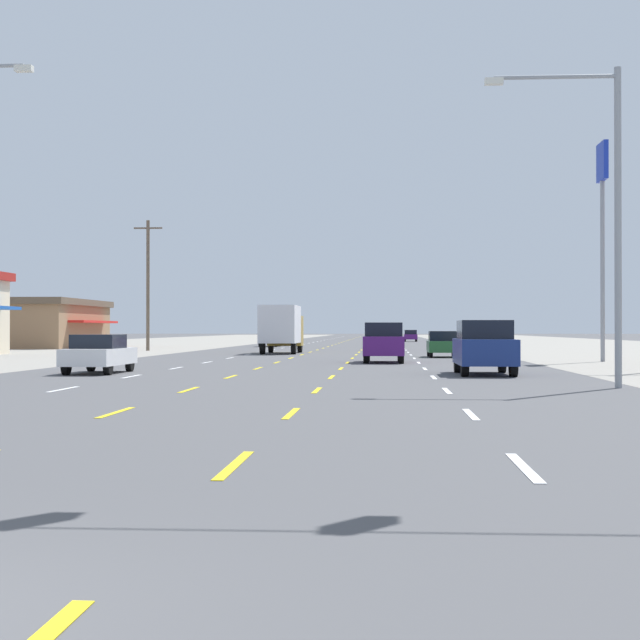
{
  "coord_description": "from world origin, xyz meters",
  "views": [
    {
      "loc": [
        3.58,
        -5.26,
        1.67
      ],
      "look_at": [
        -0.86,
        64.01,
        2.28
      ],
      "focal_mm": 56.75,
      "sensor_mm": 36.0,
      "label": 1
    }
  ],
  "objects_px": {
    "suv_far_right_nearest": "(484,346)",
    "pole_sign_right_row_1": "(602,199)",
    "hatchback_far_right_distant_b": "(411,336)",
    "hatchback_far_right_midfar": "(442,344)",
    "sedan_inner_right_distant_a": "(386,338)",
    "streetlight_right_row_0": "(604,202)",
    "sedan_inner_right_farther": "(387,341)",
    "box_truck_inner_left_far": "(281,326)",
    "sedan_far_left_near": "(99,353)",
    "suv_inner_right_mid": "(384,342)",
    "sedan_far_left_farthest": "(270,339)"
  },
  "relations": [
    {
      "from": "suv_far_right_nearest",
      "to": "pole_sign_right_row_1",
      "type": "height_order",
      "value": "pole_sign_right_row_1"
    },
    {
      "from": "hatchback_far_right_distant_b",
      "to": "hatchback_far_right_midfar",
      "type": "bearing_deg",
      "value": -90.0
    },
    {
      "from": "hatchback_far_right_midfar",
      "to": "sedan_inner_right_distant_a",
      "type": "xyz_separation_m",
      "value": [
        -3.3,
        42.82,
        -0.03
      ]
    },
    {
      "from": "streetlight_right_row_0",
      "to": "sedan_inner_right_farther",
      "type": "bearing_deg",
      "value": 96.97
    },
    {
      "from": "box_truck_inner_left_far",
      "to": "streetlight_right_row_0",
      "type": "height_order",
      "value": "streetlight_right_row_0"
    },
    {
      "from": "sedan_inner_right_farther",
      "to": "sedan_inner_right_distant_a",
      "type": "xyz_separation_m",
      "value": [
        -0.04,
        24.51,
        0.0
      ]
    },
    {
      "from": "box_truck_inner_left_far",
      "to": "hatchback_far_right_distant_b",
      "type": "relative_size",
      "value": 1.85
    },
    {
      "from": "sedan_far_left_near",
      "to": "suv_inner_right_mid",
      "type": "height_order",
      "value": "suv_inner_right_mid"
    },
    {
      "from": "sedan_inner_right_distant_a",
      "to": "sedan_far_left_farthest",
      "type": "bearing_deg",
      "value": -144.04
    },
    {
      "from": "suv_inner_right_mid",
      "to": "streetlight_right_row_0",
      "type": "height_order",
      "value": "streetlight_right_row_0"
    },
    {
      "from": "pole_sign_right_row_1",
      "to": "suv_far_right_nearest",
      "type": "bearing_deg",
      "value": -116.42
    },
    {
      "from": "hatchback_far_right_midfar",
      "to": "sedan_far_left_farthest",
      "type": "xyz_separation_m",
      "value": [
        -14.23,
        34.89,
        -0.03
      ]
    },
    {
      "from": "sedan_inner_right_farther",
      "to": "pole_sign_right_row_1",
      "type": "bearing_deg",
      "value": -67.33
    },
    {
      "from": "suv_far_right_nearest",
      "to": "pole_sign_right_row_1",
      "type": "bearing_deg",
      "value": 63.58
    },
    {
      "from": "streetlight_right_row_0",
      "to": "sedan_far_left_farthest",
      "type": "bearing_deg",
      "value": 104.46
    },
    {
      "from": "sedan_far_left_near",
      "to": "hatchback_far_right_distant_b",
      "type": "bearing_deg",
      "value": 81.66
    },
    {
      "from": "hatchback_far_right_midfar",
      "to": "hatchback_far_right_distant_b",
      "type": "relative_size",
      "value": 1.0
    },
    {
      "from": "sedan_far_left_farthest",
      "to": "pole_sign_right_row_1",
      "type": "bearing_deg",
      "value": -62.87
    },
    {
      "from": "pole_sign_right_row_1",
      "to": "sedan_far_left_near",
      "type": "bearing_deg",
      "value": -145.84
    },
    {
      "from": "sedan_far_left_farthest",
      "to": "hatchback_far_right_distant_b",
      "type": "xyz_separation_m",
      "value": [
        14.23,
        38.85,
        0.03
      ]
    },
    {
      "from": "streetlight_right_row_0",
      "to": "hatchback_far_right_distant_b",
      "type": "bearing_deg",
      "value": 91.52
    },
    {
      "from": "box_truck_inner_left_far",
      "to": "sedan_inner_right_farther",
      "type": "bearing_deg",
      "value": 54.7
    },
    {
      "from": "sedan_far_left_farthest",
      "to": "sedan_far_left_near",
      "type": "bearing_deg",
      "value": -89.9
    },
    {
      "from": "sedan_far_left_farthest",
      "to": "pole_sign_right_row_1",
      "type": "distance_m",
      "value": 48.59
    },
    {
      "from": "sedan_inner_right_distant_a",
      "to": "box_truck_inner_left_far",
      "type": "bearing_deg",
      "value": -101.61
    },
    {
      "from": "suv_inner_right_mid",
      "to": "pole_sign_right_row_1",
      "type": "height_order",
      "value": "pole_sign_right_row_1"
    },
    {
      "from": "suv_far_right_nearest",
      "to": "sedan_far_left_farthest",
      "type": "bearing_deg",
      "value": 104.06
    },
    {
      "from": "sedan_far_left_farthest",
      "to": "sedan_inner_right_distant_a",
      "type": "bearing_deg",
      "value": 35.96
    },
    {
      "from": "sedan_inner_right_farther",
      "to": "hatchback_far_right_distant_b",
      "type": "xyz_separation_m",
      "value": [
        3.26,
        55.43,
        0.03
      ]
    },
    {
      "from": "box_truck_inner_left_far",
      "to": "sedan_inner_right_farther",
      "type": "height_order",
      "value": "box_truck_inner_left_far"
    },
    {
      "from": "sedan_inner_right_distant_a",
      "to": "streetlight_right_row_0",
      "type": "relative_size",
      "value": 0.5
    },
    {
      "from": "sedan_inner_right_distant_a",
      "to": "sedan_inner_right_farther",
      "type": "bearing_deg",
      "value": -89.92
    },
    {
      "from": "suv_inner_right_mid",
      "to": "box_truck_inner_left_far",
      "type": "height_order",
      "value": "box_truck_inner_left_far"
    },
    {
      "from": "sedan_far_left_farthest",
      "to": "streetlight_right_row_0",
      "type": "bearing_deg",
      "value": -75.54
    },
    {
      "from": "sedan_far_left_near",
      "to": "suv_far_right_nearest",
      "type": "bearing_deg",
      "value": -0.74
    },
    {
      "from": "sedan_far_left_farthest",
      "to": "hatchback_far_right_midfar",
      "type": "bearing_deg",
      "value": -67.81
    },
    {
      "from": "sedan_far_left_farthest",
      "to": "sedan_inner_right_distant_a",
      "type": "relative_size",
      "value": 1.0
    },
    {
      "from": "sedan_inner_right_farther",
      "to": "hatchback_far_right_distant_b",
      "type": "bearing_deg",
      "value": 86.63
    },
    {
      "from": "suv_far_right_nearest",
      "to": "sedan_far_left_near",
      "type": "bearing_deg",
      "value": 179.26
    },
    {
      "from": "box_truck_inner_left_far",
      "to": "sedan_inner_right_distant_a",
      "type": "xyz_separation_m",
      "value": [
        7.11,
        34.59,
        -1.08
      ]
    },
    {
      "from": "sedan_inner_right_farther",
      "to": "sedan_inner_right_distant_a",
      "type": "distance_m",
      "value": 24.51
    },
    {
      "from": "suv_inner_right_mid",
      "to": "streetlight_right_row_0",
      "type": "bearing_deg",
      "value": -73.76
    },
    {
      "from": "streetlight_right_row_0",
      "to": "sedan_inner_right_distant_a",
      "type": "bearing_deg",
      "value": 94.7
    },
    {
      "from": "hatchback_far_right_midfar",
      "to": "sedan_inner_right_distant_a",
      "type": "distance_m",
      "value": 42.95
    },
    {
      "from": "sedan_far_left_farthest",
      "to": "pole_sign_right_row_1",
      "type": "height_order",
      "value": "pole_sign_right_row_1"
    },
    {
      "from": "sedan_far_left_near",
      "to": "hatchback_far_right_midfar",
      "type": "relative_size",
      "value": 1.15
    },
    {
      "from": "sedan_far_left_near",
      "to": "sedan_inner_right_farther",
      "type": "distance_m",
      "value": 42.35
    },
    {
      "from": "box_truck_inner_left_far",
      "to": "sedan_inner_right_farther",
      "type": "relative_size",
      "value": 1.6
    },
    {
      "from": "suv_far_right_nearest",
      "to": "sedan_far_left_near",
      "type": "distance_m",
      "value": 14.35
    },
    {
      "from": "sedan_far_left_farthest",
      "to": "hatchback_far_right_distant_b",
      "type": "relative_size",
      "value": 1.15
    }
  ]
}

